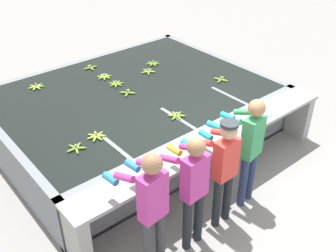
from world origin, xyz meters
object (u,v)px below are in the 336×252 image
(banana_bunch_floating_3, at_px, (116,84))
(banana_bunch_floating_7, at_px, (177,116))
(banana_bunch_floating_8, at_px, (127,93))
(banana_bunch_floating_0, at_px, (76,148))
(banana_bunch_floating_2, at_px, (91,68))
(banana_bunch_floating_5, at_px, (96,136))
(worker_3, at_px, (249,143))
(knife_0, at_px, (264,117))
(banana_bunch_floating_9, at_px, (221,80))
(banana_bunch_floating_10, at_px, (104,77))
(worker_0, at_px, (151,203))
(worker_2, at_px, (223,164))
(banana_bunch_floating_6, at_px, (148,71))
(worker_1, at_px, (192,184))
(banana_bunch_floating_1, at_px, (36,87))
(banana_bunch_floating_4, at_px, (153,64))

(banana_bunch_floating_3, relative_size, banana_bunch_floating_7, 1.00)
(banana_bunch_floating_8, bearing_deg, banana_bunch_floating_0, -148.93)
(banana_bunch_floating_2, height_order, banana_bunch_floating_5, same)
(worker_3, xyz_separation_m, banana_bunch_floating_8, (-0.28, 2.40, -0.12))
(banana_bunch_floating_2, bearing_deg, banana_bunch_floating_3, -90.85)
(banana_bunch_floating_2, relative_size, knife_0, 0.84)
(banana_bunch_floating_3, xyz_separation_m, banana_bunch_floating_9, (1.54, -1.07, 0.00))
(banana_bunch_floating_9, height_order, banana_bunch_floating_10, same)
(worker_0, distance_m, banana_bunch_floating_0, 1.59)
(banana_bunch_floating_2, relative_size, banana_bunch_floating_5, 1.01)
(worker_2, relative_size, banana_bunch_floating_6, 5.70)
(banana_bunch_floating_5, bearing_deg, banana_bunch_floating_6, 33.72)
(worker_1, height_order, banana_bunch_floating_10, worker_1)
(banana_bunch_floating_7, bearing_deg, banana_bunch_floating_2, 92.17)
(worker_1, xyz_separation_m, banana_bunch_floating_10, (0.86, 3.27, -0.09))
(worker_3, bearing_deg, banana_bunch_floating_0, 138.50)
(banana_bunch_floating_10, bearing_deg, worker_1, -104.64)
(banana_bunch_floating_1, relative_size, banana_bunch_floating_7, 0.99)
(banana_bunch_floating_7, distance_m, banana_bunch_floating_10, 1.90)
(worker_0, distance_m, worker_1, 0.59)
(knife_0, bearing_deg, banana_bunch_floating_4, 91.32)
(worker_2, distance_m, banana_bunch_floating_4, 3.42)
(worker_2, relative_size, banana_bunch_floating_5, 5.62)
(banana_bunch_floating_6, distance_m, banana_bunch_floating_7, 1.69)
(worker_2, bearing_deg, banana_bunch_floating_10, 84.64)
(banana_bunch_floating_0, bearing_deg, worker_1, -68.51)
(worker_1, relative_size, banana_bunch_floating_7, 5.71)
(banana_bunch_floating_5, bearing_deg, banana_bunch_floating_0, -168.01)
(banana_bunch_floating_0, xyz_separation_m, banana_bunch_floating_2, (1.51, 2.18, 0.00))
(worker_3, distance_m, banana_bunch_floating_3, 2.82)
(banana_bunch_floating_8, relative_size, banana_bunch_floating_9, 0.83)
(banana_bunch_floating_3, bearing_deg, banana_bunch_floating_8, -95.69)
(banana_bunch_floating_1, height_order, knife_0, banana_bunch_floating_1)
(worker_1, bearing_deg, knife_0, 14.64)
(banana_bunch_floating_7, bearing_deg, banana_bunch_floating_5, 166.20)
(banana_bunch_floating_5, xyz_separation_m, banana_bunch_floating_9, (2.67, 0.14, 0.00))
(worker_3, xyz_separation_m, banana_bunch_floating_4, (0.81, 3.10, -0.12))
(worker_0, relative_size, banana_bunch_floating_7, 5.90)
(banana_bunch_floating_8, bearing_deg, banana_bunch_floating_10, 87.32)
(worker_3, relative_size, knife_0, 4.92)
(worker_0, height_order, banana_bunch_floating_6, worker_0)
(banana_bunch_floating_1, bearing_deg, banana_bunch_floating_6, -21.80)
(banana_bunch_floating_1, relative_size, banana_bunch_floating_5, 1.00)
(knife_0, bearing_deg, banana_bunch_floating_5, 152.36)
(banana_bunch_floating_2, xyz_separation_m, banana_bunch_floating_6, (0.73, -0.85, -0.00))
(banana_bunch_floating_5, height_order, knife_0, banana_bunch_floating_5)
(banana_bunch_floating_6, relative_size, banana_bunch_floating_8, 1.21)
(banana_bunch_floating_2, relative_size, banana_bunch_floating_4, 1.00)
(worker_1, xyz_separation_m, banana_bunch_floating_1, (-0.27, 3.69, -0.09))
(worker_1, relative_size, banana_bunch_floating_2, 5.70)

